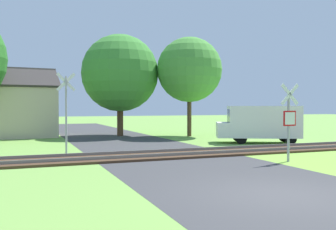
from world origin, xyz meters
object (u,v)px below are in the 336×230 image
at_px(mail_truck, 260,123).
at_px(tree_right, 189,70).
at_px(stop_sign_near, 289,118).
at_px(house, 6,110).
at_px(crossing_sign_far, 66,107).
at_px(tree_center, 120,73).

bearing_deg(mail_truck, tree_right, 41.81).
bearing_deg(tree_right, mail_truck, -73.43).
xyz_separation_m(stop_sign_near, house, (-10.95, 17.33, 0.24)).
bearing_deg(crossing_sign_far, mail_truck, 11.20).
bearing_deg(tree_center, stop_sign_near, -79.20).
height_order(stop_sign_near, house, house).
bearing_deg(tree_center, crossing_sign_far, -117.13).
height_order(tree_center, tree_right, tree_center).
distance_m(house, mail_truck, 17.88).
relative_size(house, tree_right, 1.00).
relative_size(crossing_sign_far, tree_center, 0.49).
xyz_separation_m(crossing_sign_far, tree_right, (9.70, 7.49, 2.77)).
distance_m(crossing_sign_far, house, 12.00).
bearing_deg(house, crossing_sign_far, -79.53).
xyz_separation_m(stop_sign_near, crossing_sign_far, (-7.98, 5.71, 0.44)).
xyz_separation_m(stop_sign_near, tree_right, (1.72, 13.20, 3.21)).
relative_size(stop_sign_near, crossing_sign_far, 0.83).
bearing_deg(tree_right, house, 161.95).
relative_size(crossing_sign_far, house, 0.51).
distance_m(stop_sign_near, tree_center, 16.07).
distance_m(house, tree_right, 13.66).
relative_size(stop_sign_near, tree_right, 0.42).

